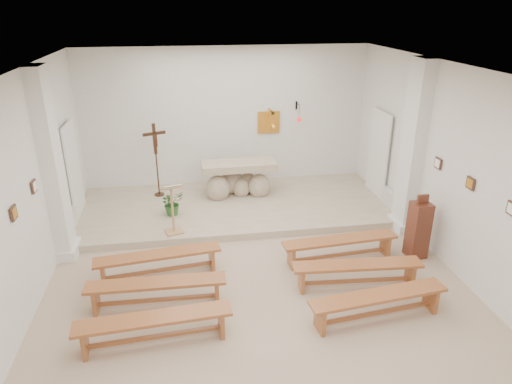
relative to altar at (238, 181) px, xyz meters
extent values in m
cube|color=tan|center=(-0.14, -4.02, -0.50)|extent=(7.00, 10.00, 0.00)
cube|color=silver|center=(-3.63, -4.02, 1.25)|extent=(0.02, 10.00, 3.50)
cube|color=silver|center=(3.35, -4.02, 1.25)|extent=(0.02, 10.00, 3.50)
cube|color=silver|center=(-0.14, 0.97, 1.25)|extent=(7.00, 0.02, 3.50)
cube|color=silver|center=(-0.14, -4.02, 2.99)|extent=(7.00, 10.00, 0.02)
cube|color=#C4B197|center=(-0.14, -0.52, -0.42)|extent=(6.98, 3.00, 0.15)
cube|color=white|center=(-3.51, -2.02, 1.25)|extent=(0.26, 0.55, 3.50)
cube|color=white|center=(3.23, -2.02, 1.25)|extent=(0.26, 0.55, 3.50)
cube|color=gold|center=(0.91, 0.94, 1.15)|extent=(0.55, 0.04, 0.55)
cube|color=black|center=(1.61, 0.95, 1.55)|extent=(0.04, 0.02, 0.20)
cylinder|color=black|center=(1.61, 0.80, 1.62)|extent=(0.02, 0.30, 0.02)
cylinder|color=black|center=(1.61, 0.65, 1.45)|extent=(0.01, 0.01, 0.34)
sphere|color=red|center=(1.61, 0.65, 1.26)|extent=(0.11, 0.11, 0.11)
cube|color=#43291D|center=(-3.61, -3.82, 1.22)|extent=(0.03, 0.20, 0.20)
cube|color=#43291D|center=(-3.61, -2.82, 1.22)|extent=(0.03, 0.20, 0.20)
cube|color=#43291D|center=(3.33, -4.82, 1.22)|extent=(0.03, 0.20, 0.20)
cube|color=#43291D|center=(3.33, -3.82, 1.22)|extent=(0.03, 0.20, 0.20)
cube|color=#43291D|center=(3.33, -2.82, 1.22)|extent=(0.03, 0.20, 0.20)
cube|color=silver|center=(-3.57, -1.32, -0.23)|extent=(0.10, 0.85, 0.52)
cube|color=silver|center=(3.29, -1.32, -0.23)|extent=(0.10, 0.85, 0.52)
ellipsoid|color=beige|center=(-0.50, -0.15, -0.11)|extent=(0.57, 0.48, 0.64)
ellipsoid|color=beige|center=(0.49, -0.11, -0.12)|extent=(0.53, 0.45, 0.60)
ellipsoid|color=beige|center=(-0.12, 0.17, -0.09)|extent=(0.60, 0.51, 0.57)
ellipsoid|color=beige|center=(0.26, 0.14, -0.14)|extent=(0.49, 0.42, 0.53)
ellipsoid|color=beige|center=(0.07, -0.05, -0.17)|extent=(0.41, 0.35, 0.49)
cube|color=beige|center=(0.02, 0.00, 0.39)|extent=(1.75, 0.69, 0.17)
cube|color=tan|center=(-1.52, -1.72, -0.33)|extent=(0.40, 0.40, 0.04)
cylinder|color=tan|center=(-1.52, -1.72, 0.12)|extent=(0.05, 0.05, 0.92)
cube|color=tan|center=(-1.51, -1.74, 0.62)|extent=(0.45, 0.38, 0.15)
cube|color=white|center=(-1.50, -1.77, 0.67)|extent=(0.38, 0.31, 0.12)
cylinder|color=#382011|center=(-1.87, 0.27, -0.33)|extent=(0.23, 0.23, 0.03)
cylinder|color=#382011|center=(-1.87, 0.27, 0.18)|extent=(0.03, 0.03, 1.06)
cube|color=#382011|center=(-1.87, 0.27, 1.05)|extent=(0.08, 0.07, 0.72)
cube|color=#382011|center=(-1.87, 0.27, 1.17)|extent=(0.51, 0.23, 0.07)
cube|color=#382011|center=(-1.86, 0.25, 1.02)|extent=(0.10, 0.07, 0.31)
imported|color=#2B5E25|center=(-1.55, -0.86, -0.08)|extent=(0.63, 0.61, 0.54)
cube|color=#582519|center=(2.96, -3.12, 0.05)|extent=(0.36, 0.36, 1.08)
cube|color=#582519|center=(2.96, -3.12, 0.66)|extent=(0.22, 0.06, 0.18)
cube|color=#9D5B2D|center=(-1.77, -3.05, -0.07)|extent=(2.17, 0.60, 0.05)
cube|color=#9D5B2D|center=(-2.69, -3.17, -0.29)|extent=(0.10, 0.32, 0.41)
cube|color=#9D5B2D|center=(-0.85, -2.94, -0.29)|extent=(0.10, 0.32, 0.41)
cube|color=#9D5B2D|center=(-1.77, -3.05, -0.38)|extent=(1.80, 0.28, 0.05)
cube|color=#9D5B2D|center=(1.49, -3.05, -0.07)|extent=(2.17, 0.51, 0.05)
cube|color=#9D5B2D|center=(0.56, -3.13, -0.29)|extent=(0.08, 0.32, 0.41)
cube|color=#9D5B2D|center=(2.41, -2.98, -0.29)|extent=(0.08, 0.32, 0.41)
cube|color=#9D5B2D|center=(1.49, -3.05, -0.38)|extent=(1.80, 0.20, 0.05)
cube|color=#9D5B2D|center=(-1.77, -3.92, -0.07)|extent=(2.15, 0.40, 0.05)
cube|color=#9D5B2D|center=(-2.70, -3.89, -0.29)|extent=(0.07, 0.31, 0.41)
cube|color=#9D5B2D|center=(-0.85, -3.94, -0.29)|extent=(0.07, 0.31, 0.41)
cube|color=#9D5B2D|center=(-1.77, -3.92, -0.38)|extent=(1.81, 0.11, 0.05)
cube|color=#9D5B2D|center=(1.49, -3.92, -0.07)|extent=(2.17, 0.50, 0.05)
cube|color=#9D5B2D|center=(0.56, -3.85, -0.29)|extent=(0.08, 0.32, 0.41)
cube|color=#9D5B2D|center=(2.41, -3.98, -0.29)|extent=(0.08, 0.32, 0.41)
cube|color=#9D5B2D|center=(1.49, -3.92, -0.38)|extent=(1.80, 0.19, 0.05)
cube|color=#9D5B2D|center=(-1.77, -4.78, -0.07)|extent=(2.16, 0.49, 0.05)
cube|color=#9D5B2D|center=(-2.70, -4.84, -0.29)|extent=(0.08, 0.32, 0.41)
cube|color=#9D5B2D|center=(-0.85, -4.72, -0.29)|extent=(0.08, 0.32, 0.41)
cube|color=#9D5B2D|center=(-1.77, -4.78, -0.38)|extent=(1.80, 0.18, 0.05)
cube|color=#9D5B2D|center=(1.49, -4.78, -0.07)|extent=(2.17, 0.59, 0.05)
cube|color=#9D5B2D|center=(0.57, -4.89, -0.29)|extent=(0.09, 0.32, 0.41)
cube|color=#9D5B2D|center=(2.41, -4.67, -0.29)|extent=(0.09, 0.32, 0.41)
cube|color=#9D5B2D|center=(1.49, -4.78, -0.38)|extent=(1.80, 0.27, 0.05)
camera|label=1|loc=(-1.21, -10.02, 3.94)|focal=32.00mm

